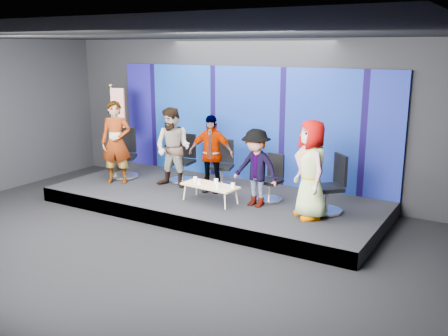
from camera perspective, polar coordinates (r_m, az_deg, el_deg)
The scene contains 21 objects.
ground at distance 8.73m, azimuth -9.99°, elevation -8.94°, with size 10.00×10.00×0.00m, color black.
room_walls at distance 8.11m, azimuth -10.71°, elevation 7.11°, with size 10.02×8.02×3.51m.
riser at distance 10.57m, azimuth -1.17°, elevation -3.79°, with size 7.00×3.00×0.30m, color black.
backdrop at distance 11.46m, azimuth 2.64°, elevation 5.04°, with size 7.00×0.08×2.60m, color #15075A.
chair_a at distance 12.04m, azimuth -11.27°, elevation 0.75°, with size 0.88×0.88×1.15m.
panelist_a at distance 11.46m, azimuth -12.23°, elevation 2.87°, with size 0.68×0.45×1.86m, color black.
chair_b at distance 11.48m, azimuth -4.67°, elevation 0.22°, with size 0.66×0.66×1.08m.
panelist_b at distance 10.93m, azimuth -5.85°, elevation 2.30°, with size 0.85×0.66×1.76m, color black.
chair_c at distance 11.08m, azimuth -0.18°, elevation -0.35°, with size 0.71×0.71×1.02m.
panelist_c at distance 10.55m, azimuth -1.51°, elevation 1.65°, with size 0.97×0.40×1.65m, color black.
chair_d at distance 10.09m, azimuth 5.37°, elevation -1.99°, with size 0.60×0.60×0.94m.
panelist_d at distance 9.59m, azimuth 3.66°, elevation -0.00°, with size 0.98×0.56×1.52m, color black.
chair_e at distance 9.50m, azimuth 11.98°, elevation -2.89°, with size 0.88×0.88×1.11m.
panelist_e at distance 9.01m, azimuth 9.94°, elevation -0.19°, with size 0.88×0.57×1.79m, color black.
coffee_table at distance 9.92m, azimuth -1.60°, elevation -2.09°, with size 1.20×0.61×0.36m.
mug_a at distance 10.18m, azimuth -3.32°, elevation -1.25°, with size 0.08×0.08×0.09m, color white.
mug_b at distance 9.95m, azimuth -2.86°, elevation -1.60°, with size 0.08×0.08×0.09m, color white.
mug_c at distance 9.98m, azimuth -0.90°, elevation -1.52°, with size 0.08×0.08×0.10m, color white.
mug_d at distance 9.68m, azimuth -0.73°, elevation -2.01°, with size 0.08×0.08×0.10m, color white.
mug_e at distance 9.69m, azimuth 1.03°, elevation -1.99°, with size 0.08×0.08×0.09m, color white.
flag_stand at distance 12.56m, azimuth -12.20°, elevation 4.81°, with size 0.50×0.29×2.17m.
Camera 1 is at (5.34, -6.04, 3.34)m, focal length 40.00 mm.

